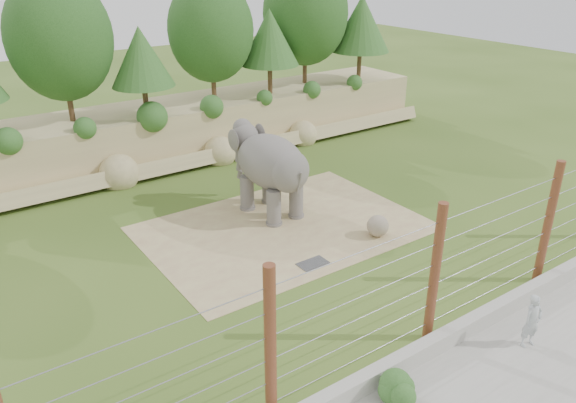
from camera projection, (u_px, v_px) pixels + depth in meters
ground at (323, 266)px, 18.42m from camera, size 90.00×90.00×0.00m
back_embankment at (169, 76)px, 26.52m from camera, size 30.00×5.52×8.77m
dirt_patch at (284, 228)px, 20.91m from camera, size 10.00×7.00×0.02m
drain_grate at (313, 263)px, 18.53m from camera, size 1.00×0.60×0.03m
elephant at (271, 174)px, 21.43m from camera, size 2.00×4.19×3.31m
stone_ball at (378, 226)px, 20.17m from camera, size 0.79×0.79×0.79m
retaining_wall at (442, 340)px, 14.59m from camera, size 26.00×0.35×0.50m
walkway at (507, 393)px, 13.20m from camera, size 26.00×4.00×0.01m
barrier_fence at (435, 274)px, 14.24m from camera, size 20.26×0.26×4.00m
walkway_shrub at (400, 392)px, 12.69m from camera, size 0.79×0.79×0.79m
zookeeper at (532, 321)px, 14.48m from camera, size 0.61×0.45×1.52m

